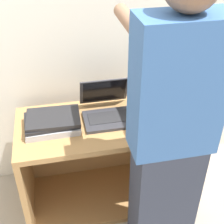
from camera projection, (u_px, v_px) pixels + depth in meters
The scene contains 8 objects.
ground_plane at pixel (118, 223), 2.12m from camera, with size 12.00×12.00×0.00m, color #9E9384.
wall_back at pixel (97, 19), 1.97m from camera, with size 8.00×0.05×2.40m.
cart at pixel (108, 154), 2.20m from camera, with size 1.17×0.54×0.67m.
laptop_open at pixel (108, 110), 1.98m from camera, with size 0.32×0.33×0.23m.
laptop_stack_left at pixel (52, 122), 1.88m from camera, with size 0.34×0.25×0.08m.
laptop_stack_right at pixel (163, 107), 1.99m from camera, with size 0.35×0.25×0.12m.
person at pixel (170, 140), 1.52m from camera, with size 0.40×0.53×1.69m.
inventory_tag at pixel (167, 103), 1.91m from camera, with size 0.06×0.02×0.01m.
Camera 1 is at (-0.31, -1.29, 1.82)m, focal length 50.00 mm.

